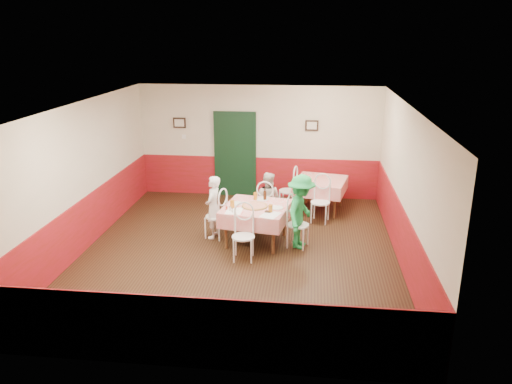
# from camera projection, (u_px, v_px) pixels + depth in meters

# --- Properties ---
(floor) EXTENTS (7.00, 7.00, 0.00)m
(floor) POSITION_uv_depth(u_px,v_px,m) (239.00, 252.00, 9.58)
(floor) COLOR black
(floor) RESTS_ON ground
(ceiling) EXTENTS (7.00, 7.00, 0.00)m
(ceiling) POSITION_uv_depth(u_px,v_px,m) (238.00, 105.00, 8.71)
(ceiling) COLOR white
(ceiling) RESTS_ON back_wall
(back_wall) EXTENTS (6.00, 0.10, 2.80)m
(back_wall) POSITION_uv_depth(u_px,v_px,m) (259.00, 142.00, 12.45)
(back_wall) COLOR beige
(back_wall) RESTS_ON ground
(front_wall) EXTENTS (6.00, 0.10, 2.80)m
(front_wall) POSITION_uv_depth(u_px,v_px,m) (195.00, 268.00, 5.84)
(front_wall) COLOR beige
(front_wall) RESTS_ON ground
(left_wall) EXTENTS (0.10, 7.00, 2.80)m
(left_wall) POSITION_uv_depth(u_px,v_px,m) (82.00, 177.00, 9.47)
(left_wall) COLOR beige
(left_wall) RESTS_ON ground
(right_wall) EXTENTS (0.10, 7.00, 2.80)m
(right_wall) POSITION_uv_depth(u_px,v_px,m) (406.00, 188.00, 8.82)
(right_wall) COLOR beige
(right_wall) RESTS_ON ground
(wainscot_back) EXTENTS (6.00, 0.03, 1.00)m
(wainscot_back) POSITION_uv_depth(u_px,v_px,m) (259.00, 177.00, 12.72)
(wainscot_back) COLOR maroon
(wainscot_back) RESTS_ON ground
(wainscot_front) EXTENTS (6.00, 0.03, 1.00)m
(wainscot_front) POSITION_uv_depth(u_px,v_px,m) (198.00, 333.00, 6.13)
(wainscot_front) COLOR maroon
(wainscot_front) RESTS_ON ground
(wainscot_left) EXTENTS (0.03, 7.00, 1.00)m
(wainscot_left) POSITION_uv_depth(u_px,v_px,m) (88.00, 221.00, 9.74)
(wainscot_left) COLOR maroon
(wainscot_left) RESTS_ON ground
(wainscot_right) EXTENTS (0.03, 7.00, 1.00)m
(wainscot_right) POSITION_uv_depth(u_px,v_px,m) (401.00, 235.00, 9.10)
(wainscot_right) COLOR maroon
(wainscot_right) RESTS_ON ground
(door) EXTENTS (0.96, 0.06, 2.10)m
(door) POSITION_uv_depth(u_px,v_px,m) (235.00, 155.00, 12.58)
(door) COLOR black
(door) RESTS_ON ground
(picture_left) EXTENTS (0.32, 0.03, 0.26)m
(picture_left) POSITION_uv_depth(u_px,v_px,m) (179.00, 123.00, 12.48)
(picture_left) COLOR black
(picture_left) RESTS_ON back_wall
(picture_right) EXTENTS (0.32, 0.03, 0.26)m
(picture_right) POSITION_uv_depth(u_px,v_px,m) (312.00, 125.00, 12.13)
(picture_right) COLOR black
(picture_right) RESTS_ON back_wall
(thermostat) EXTENTS (0.10, 0.03, 0.10)m
(thermostat) POSITION_uv_depth(u_px,v_px,m) (184.00, 137.00, 12.58)
(thermostat) COLOR white
(thermostat) RESTS_ON back_wall
(main_table) EXTENTS (1.40, 1.40, 0.77)m
(main_table) POSITION_uv_depth(u_px,v_px,m) (256.00, 224.00, 9.93)
(main_table) COLOR red
(main_table) RESTS_ON ground
(second_table) EXTENTS (1.33, 1.33, 0.77)m
(second_table) POSITION_uv_depth(u_px,v_px,m) (320.00, 195.00, 11.69)
(second_table) COLOR red
(second_table) RESTS_ON ground
(chair_left) EXTENTS (0.53, 0.53, 0.90)m
(chair_left) POSITION_uv_depth(u_px,v_px,m) (216.00, 217.00, 10.12)
(chair_left) COLOR white
(chair_left) RESTS_ON ground
(chair_right) EXTENTS (0.52, 0.52, 0.90)m
(chair_right) POSITION_uv_depth(u_px,v_px,m) (298.00, 225.00, 9.68)
(chair_right) COLOR white
(chair_right) RESTS_ON ground
(chair_far) EXTENTS (0.48, 0.48, 0.90)m
(chair_far) POSITION_uv_depth(u_px,v_px,m) (267.00, 207.00, 10.68)
(chair_far) COLOR white
(chair_far) RESTS_ON ground
(chair_near) EXTENTS (0.43, 0.43, 0.90)m
(chair_near) POSITION_uv_depth(u_px,v_px,m) (243.00, 237.00, 9.13)
(chair_near) COLOR white
(chair_near) RESTS_ON ground
(chair_second_a) EXTENTS (0.50, 0.50, 0.90)m
(chair_second_a) POSITION_uv_depth(u_px,v_px,m) (288.00, 191.00, 11.74)
(chair_second_a) COLOR white
(chair_second_a) RESTS_ON ground
(chair_second_b) EXTENTS (0.50, 0.50, 0.90)m
(chair_second_b) POSITION_uv_depth(u_px,v_px,m) (320.00, 202.00, 10.95)
(chair_second_b) COLOR white
(chair_second_b) RESTS_ON ground
(pizza) EXTENTS (0.57, 0.57, 0.03)m
(pizza) POSITION_uv_depth(u_px,v_px,m) (255.00, 206.00, 9.77)
(pizza) COLOR #B74723
(pizza) RESTS_ON main_table
(plate_left) EXTENTS (0.29, 0.29, 0.01)m
(plate_left) POSITION_uv_depth(u_px,v_px,m) (236.00, 204.00, 9.93)
(plate_left) COLOR white
(plate_left) RESTS_ON main_table
(plate_right) EXTENTS (0.29, 0.29, 0.01)m
(plate_right) POSITION_uv_depth(u_px,v_px,m) (277.00, 208.00, 9.69)
(plate_right) COLOR white
(plate_right) RESTS_ON main_table
(plate_far) EXTENTS (0.29, 0.29, 0.01)m
(plate_far) POSITION_uv_depth(u_px,v_px,m) (263.00, 199.00, 10.18)
(plate_far) COLOR white
(plate_far) RESTS_ON main_table
(glass_a) EXTENTS (0.10, 0.10, 0.16)m
(glass_a) POSITION_uv_depth(u_px,v_px,m) (232.00, 204.00, 9.68)
(glass_a) COLOR #BF7219
(glass_a) RESTS_ON main_table
(glass_b) EXTENTS (0.09, 0.09, 0.15)m
(glass_b) POSITION_uv_depth(u_px,v_px,m) (271.00, 208.00, 9.46)
(glass_b) COLOR #BF7219
(glass_b) RESTS_ON main_table
(glass_c) EXTENTS (0.09, 0.09, 0.14)m
(glass_c) POSITION_uv_depth(u_px,v_px,m) (255.00, 196.00, 10.17)
(glass_c) COLOR #BF7219
(glass_c) RESTS_ON main_table
(beer_bottle) EXTENTS (0.07, 0.07, 0.23)m
(beer_bottle) POSITION_uv_depth(u_px,v_px,m) (265.00, 195.00, 10.11)
(beer_bottle) COLOR #381C0A
(beer_bottle) RESTS_ON main_table
(shaker_a) EXTENTS (0.04, 0.04, 0.09)m
(shaker_a) POSITION_uv_depth(u_px,v_px,m) (230.00, 209.00, 9.52)
(shaker_a) COLOR silver
(shaker_a) RESTS_ON main_table
(shaker_b) EXTENTS (0.04, 0.04, 0.09)m
(shaker_b) POSITION_uv_depth(u_px,v_px,m) (232.00, 210.00, 9.45)
(shaker_b) COLOR silver
(shaker_b) RESTS_ON main_table
(shaker_c) EXTENTS (0.04, 0.04, 0.09)m
(shaker_c) POSITION_uv_depth(u_px,v_px,m) (227.00, 207.00, 9.60)
(shaker_c) COLOR #B23319
(shaker_c) RESTS_ON main_table
(menu_left) EXTENTS (0.31, 0.41, 0.00)m
(menu_left) POSITION_uv_depth(u_px,v_px,m) (234.00, 211.00, 9.54)
(menu_left) COLOR white
(menu_left) RESTS_ON main_table
(menu_right) EXTENTS (0.43, 0.48, 0.00)m
(menu_right) POSITION_uv_depth(u_px,v_px,m) (270.00, 215.00, 9.33)
(menu_right) COLOR white
(menu_right) RESTS_ON main_table
(wallet) EXTENTS (0.12, 0.11, 0.02)m
(wallet) POSITION_uv_depth(u_px,v_px,m) (268.00, 212.00, 9.47)
(wallet) COLOR black
(wallet) RESTS_ON main_table
(diner_left) EXTENTS (0.37, 0.51, 1.29)m
(diner_left) POSITION_uv_depth(u_px,v_px,m) (213.00, 207.00, 10.08)
(diner_left) COLOR gray
(diner_left) RESTS_ON ground
(diner_far) EXTENTS (0.68, 0.58, 1.21)m
(diner_far) POSITION_uv_depth(u_px,v_px,m) (267.00, 199.00, 10.68)
(diner_far) COLOR gray
(diner_far) RESTS_ON ground
(diner_right) EXTENTS (0.76, 1.05, 1.46)m
(diner_right) POSITION_uv_depth(u_px,v_px,m) (301.00, 212.00, 9.58)
(diner_right) COLOR gray
(diner_right) RESTS_ON ground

